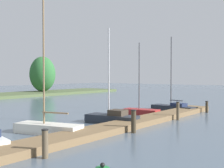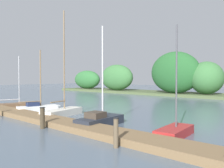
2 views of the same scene
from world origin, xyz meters
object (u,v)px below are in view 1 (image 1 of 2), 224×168
at_px(sailboat_4, 140,111).
at_px(sailboat_5, 173,107).
at_px(sailboat_2, 46,126).
at_px(mooring_piling_4, 207,107).
at_px(mooring_piling_2, 134,121).
at_px(mooring_piling_3, 178,111).
at_px(sailboat_3, 111,117).
at_px(mooring_piling_1, 45,144).

height_order(sailboat_4, sailboat_5, sailboat_5).
bearing_deg(sailboat_5, sailboat_4, 90.62).
height_order(sailboat_2, mooring_piling_4, sailboat_2).
height_order(mooring_piling_2, mooring_piling_3, mooring_piling_3).
height_order(sailboat_3, mooring_piling_4, sailboat_3).
bearing_deg(mooring_piling_2, mooring_piling_1, -179.43).
distance_m(sailboat_2, sailboat_3, 4.94).
height_order(sailboat_3, mooring_piling_2, sailboat_3).
height_order(sailboat_4, mooring_piling_2, sailboat_4).
relative_size(sailboat_5, mooring_piling_3, 5.08).
relative_size(sailboat_2, sailboat_3, 1.32).
xyz_separation_m(sailboat_2, sailboat_3, (4.89, -0.69, -0.01)).
distance_m(sailboat_2, sailboat_5, 13.94).
distance_m(mooring_piling_1, mooring_piling_2, 6.23).
bearing_deg(mooring_piling_4, sailboat_2, 165.25).
height_order(sailboat_4, mooring_piling_1, sailboat_4).
height_order(sailboat_5, mooring_piling_1, sailboat_5).
bearing_deg(sailboat_4, sailboat_3, 91.96).
bearing_deg(mooring_piling_3, sailboat_2, 157.54).
height_order(sailboat_4, mooring_piling_4, sailboat_4).
xyz_separation_m(mooring_piling_2, mooring_piling_3, (5.76, 0.06, 0.02)).
bearing_deg(mooring_piling_1, sailboat_3, 20.69).
bearing_deg(sailboat_3, sailboat_5, -96.64).
relative_size(sailboat_2, sailboat_4, 1.43).
height_order(sailboat_4, mooring_piling_3, sailboat_4).
xyz_separation_m(sailboat_2, sailboat_5, (13.92, -0.76, -0.06)).
bearing_deg(sailboat_5, mooring_piling_3, 130.16).
bearing_deg(mooring_piling_1, mooring_piling_3, 0.57).
height_order(sailboat_3, sailboat_5, sailboat_5).
bearing_deg(mooring_piling_2, sailboat_5, 15.07).
xyz_separation_m(sailboat_3, mooring_piling_4, (9.33, -3.05, 0.11)).
height_order(mooring_piling_1, mooring_piling_2, mooring_piling_2).
bearing_deg(mooring_piling_3, mooring_piling_4, -1.17).
height_order(sailboat_2, mooring_piling_1, sailboat_2).
bearing_deg(mooring_piling_1, sailboat_4, 16.37).
xyz_separation_m(sailboat_5, mooring_piling_1, (-17.12, -2.99, 0.24)).
distance_m(sailboat_5, mooring_piling_1, 17.39).
relative_size(sailboat_2, mooring_piling_1, 7.37).
xyz_separation_m(sailboat_2, mooring_piling_1, (-3.20, -3.75, 0.18)).
bearing_deg(sailboat_2, sailboat_5, -107.10).
distance_m(sailboat_3, mooring_piling_4, 9.81).
relative_size(mooring_piling_1, mooring_piling_4, 1.14).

